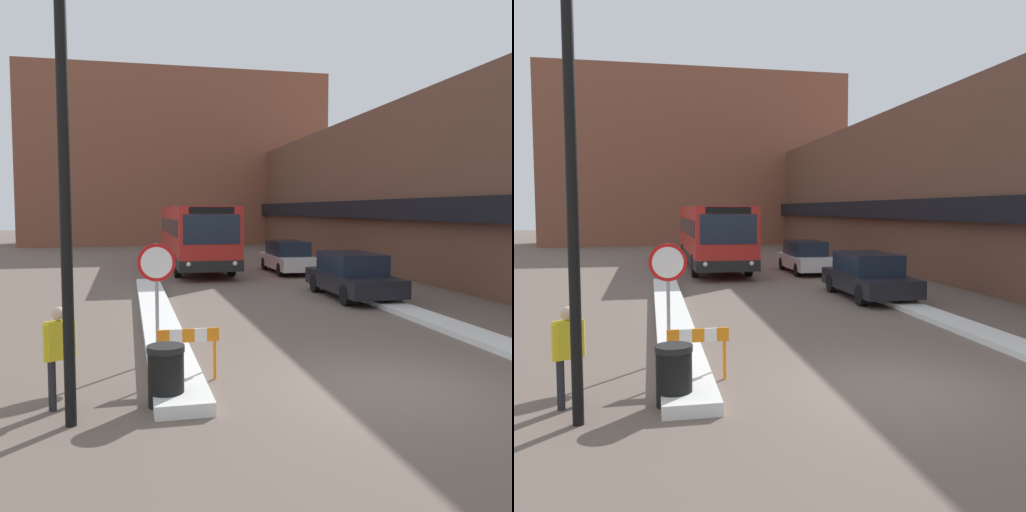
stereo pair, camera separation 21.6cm
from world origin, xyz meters
The scene contains 13 objects.
ground_plane centered at (0.00, 0.00, 0.00)m, with size 160.00×160.00×0.00m, color #66564C.
building_row_right centered at (9.97, 24.00, 3.97)m, with size 5.50×60.00×7.96m.
building_backdrop_far centered at (0.00, 43.35, 7.42)m, with size 26.00×8.00×14.84m.
snow_bank_left centered at (-3.60, 7.09, 0.11)m, with size 0.90×15.48×0.21m.
snow_bank_right centered at (3.60, 6.84, 0.08)m, with size 0.90×15.12×0.15m.
city_bus centered at (-0.99, 20.52, 1.74)m, with size 2.72×12.18×3.19m.
parked_car_front centered at (3.20, 9.65, 0.78)m, with size 1.91×4.86×1.55m.
parked_car_middle centered at (3.20, 17.75, 0.75)m, with size 1.83×4.88×1.52m.
stop_sign centered at (-3.83, 2.69, 1.73)m, with size 0.76×0.08×2.38m.
street_lamp centered at (-4.94, -0.52, 4.23)m, with size 1.46×0.36×6.89m.
pedestrian centered at (-5.42, 0.23, 0.95)m, with size 0.46×0.38×1.58m.
trash_bin centered at (-3.84, 0.02, 0.48)m, with size 0.59×0.59×0.95m.
construction_barricade centered at (-3.36, 1.22, 0.67)m, with size 1.10×0.06×0.94m.
Camera 2 is at (-4.18, -8.78, 3.05)m, focal length 40.00 mm.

